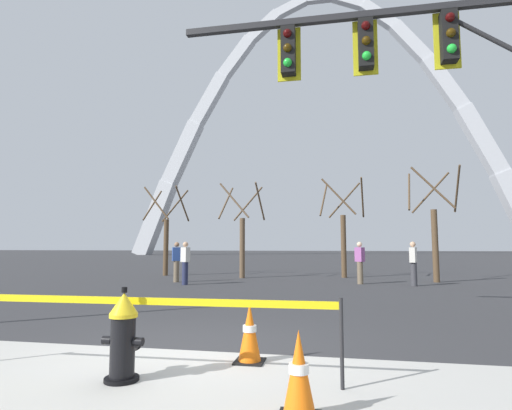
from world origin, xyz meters
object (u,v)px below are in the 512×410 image
(monument_arch, at_px, (321,133))
(pedestrian_near_trees, at_px, (360,262))
(traffic_cone_by_hydrant, at_px, (250,333))
(pedestrian_standing_center, at_px, (177,261))
(traffic_cone_mid_sidewalk, at_px, (299,375))
(fire_hydrant, at_px, (123,336))
(pedestrian_walking_right, at_px, (413,263))
(traffic_signal_gantry, at_px, (477,71))
(pedestrian_walking_left, at_px, (185,263))

(monument_arch, relative_size, pedestrian_near_trees, 38.82)
(traffic_cone_by_hydrant, relative_size, pedestrian_standing_center, 0.46)
(traffic_cone_mid_sidewalk, xyz_separation_m, pedestrian_standing_center, (-5.96, 12.14, 0.46))
(fire_hydrant, distance_m, pedestrian_standing_center, 12.22)
(fire_hydrant, height_order, pedestrian_standing_center, pedestrian_standing_center)
(fire_hydrant, distance_m, pedestrian_walking_right, 12.66)
(pedestrian_near_trees, bearing_deg, traffic_signal_gantry, -80.16)
(traffic_cone_by_hydrant, height_order, pedestrian_near_trees, pedestrian_near_trees)
(traffic_cone_mid_sidewalk, bearing_deg, monument_arch, 91.55)
(pedestrian_near_trees, bearing_deg, pedestrian_standing_center, -175.73)
(monument_arch, bearing_deg, pedestrian_near_trees, -86.59)
(pedestrian_standing_center, distance_m, pedestrian_walking_right, 9.01)
(pedestrian_standing_center, distance_m, pedestrian_near_trees, 7.17)
(pedestrian_walking_left, distance_m, pedestrian_near_trees, 6.59)
(traffic_signal_gantry, xyz_separation_m, pedestrian_walking_right, (0.31, 8.47, -3.59))
(monument_arch, height_order, pedestrian_walking_right, monument_arch)
(traffic_cone_mid_sidewalk, distance_m, pedestrian_near_trees, 12.74)
(traffic_cone_by_hydrant, relative_size, traffic_cone_mid_sidewalk, 1.00)
(traffic_cone_mid_sidewalk, bearing_deg, pedestrian_standing_center, 116.16)
(traffic_cone_by_hydrant, xyz_separation_m, monument_arch, (-0.88, 58.52, 18.61))
(pedestrian_standing_center, xyz_separation_m, pedestrian_walking_right, (9.01, 0.11, 0.00))
(monument_arch, bearing_deg, fire_hydrant, -90.29)
(monument_arch, bearing_deg, pedestrian_standing_center, -95.16)
(pedestrian_walking_right, bearing_deg, pedestrian_walking_left, -172.15)
(fire_hydrant, xyz_separation_m, traffic_cone_by_hydrant, (1.18, 0.94, -0.11))
(fire_hydrant, height_order, pedestrian_near_trees, pedestrian_near_trees)
(traffic_signal_gantry, height_order, pedestrian_near_trees, traffic_signal_gantry)
(fire_hydrant, xyz_separation_m, traffic_cone_mid_sidewalk, (1.93, -0.61, -0.11))
(pedestrian_walking_left, bearing_deg, traffic_cone_by_hydrant, -64.97)
(fire_hydrant, distance_m, monument_arch, 62.27)
(fire_hydrant, distance_m, pedestrian_near_trees, 12.46)
(traffic_cone_mid_sidewalk, height_order, pedestrian_near_trees, pedestrian_near_trees)
(traffic_cone_by_hydrant, relative_size, pedestrian_near_trees, 0.46)
(traffic_cone_mid_sidewalk, relative_size, monument_arch, 0.01)
(pedestrian_standing_center, bearing_deg, traffic_cone_mid_sidewalk, -63.84)
(traffic_cone_by_hydrant, height_order, pedestrian_standing_center, pedestrian_standing_center)
(traffic_cone_by_hydrant, relative_size, traffic_signal_gantry, 0.09)
(traffic_cone_mid_sidewalk, relative_size, pedestrian_standing_center, 0.46)
(monument_arch, xyz_separation_m, pedestrian_walking_left, (-3.58, -48.96, -18.15))
(pedestrian_walking_left, bearing_deg, fire_hydrant, -72.67)
(monument_arch, height_order, pedestrian_near_trees, monument_arch)
(fire_hydrant, bearing_deg, pedestrian_near_trees, 75.48)
(fire_hydrant, xyz_separation_m, monument_arch, (0.30, 59.46, 18.50))
(fire_hydrant, height_order, monument_arch, monument_arch)
(traffic_cone_mid_sidewalk, height_order, pedestrian_standing_center, pedestrian_standing_center)
(monument_arch, bearing_deg, pedestrian_walking_right, -84.42)
(fire_hydrant, bearing_deg, pedestrian_standing_center, 109.27)
(fire_hydrant, bearing_deg, monument_arch, 89.71)
(pedestrian_walking_left, bearing_deg, pedestrian_standing_center, 126.24)
(traffic_signal_gantry, relative_size, pedestrian_standing_center, 4.92)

